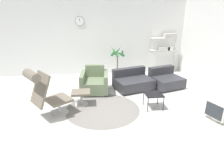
% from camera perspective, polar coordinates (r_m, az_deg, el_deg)
% --- Properties ---
extents(ground_plane, '(12.00, 12.00, 0.00)m').
position_cam_1_polar(ground_plane, '(5.48, -2.03, -6.38)').
color(ground_plane, silver).
extents(wall_back, '(12.00, 0.09, 2.80)m').
position_cam_1_polar(wall_back, '(7.95, -4.27, 12.85)').
color(wall_back, silver).
rests_on(wall_back, ground_plane).
extents(round_rug, '(1.96, 1.96, 0.01)m').
position_cam_1_polar(round_rug, '(5.34, -2.67, -7.18)').
color(round_rug, slate).
rests_on(round_rug, ground_plane).
extents(lounge_chair, '(1.10, 1.01, 1.23)m').
position_cam_1_polar(lounge_chair, '(4.93, -18.74, -1.61)').
color(lounge_chair, '#BCBCC1').
rests_on(lounge_chair, ground_plane).
extents(ottoman, '(0.50, 0.43, 0.40)m').
position_cam_1_polar(ottoman, '(5.51, -8.84, -3.01)').
color(ottoman, '#BCBCC1').
rests_on(ottoman, ground_plane).
extents(armchair_red, '(0.93, 0.96, 0.80)m').
position_cam_1_polar(armchair_red, '(6.33, -4.98, 0.33)').
color(armchair_red, silver).
rests_on(armchair_red, ground_plane).
extents(couch_low, '(1.36, 1.16, 0.64)m').
position_cam_1_polar(couch_low, '(6.61, 5.93, 0.63)').
color(couch_low, black).
rests_on(couch_low, ground_plane).
extents(couch_second, '(1.14, 1.09, 0.64)m').
position_cam_1_polar(couch_second, '(6.96, 15.07, 1.09)').
color(couch_second, black).
rests_on(couch_second, ground_plane).
extents(side_table, '(0.46, 0.46, 0.40)m').
position_cam_1_polar(side_table, '(5.37, 11.81, -3.14)').
color(side_table, black).
rests_on(side_table, ground_plane).
extents(crt_television, '(0.58, 0.61, 0.48)m').
position_cam_1_polar(crt_television, '(5.40, 28.44, -6.48)').
color(crt_television, beige).
rests_on(crt_television, ground_plane).
extents(potted_plant, '(0.55, 0.56, 1.22)m').
position_cam_1_polar(potted_plant, '(7.53, 1.56, 5.84)').
color(potted_plant, silver).
rests_on(potted_plant, ground_plane).
extents(shelf_unit, '(1.08, 0.28, 1.69)m').
position_cam_1_polar(shelf_unit, '(8.33, 15.14, 10.89)').
color(shelf_unit, '#BCBCC1').
rests_on(shelf_unit, ground_plane).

